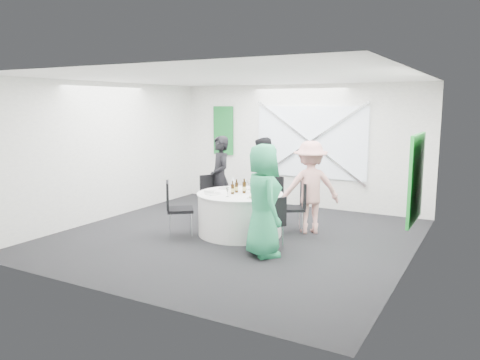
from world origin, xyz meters
The scene contains 45 objects.
floor centered at (0.00, 0.00, 0.00)m, with size 6.00×6.00×0.00m, color black.
ceiling centered at (0.00, 0.00, 2.80)m, with size 6.00×6.00×0.00m, color white.
wall_back centered at (0.00, 3.00, 1.40)m, with size 6.00×6.00×0.00m, color white.
wall_front centered at (0.00, -3.00, 1.40)m, with size 6.00×6.00×0.00m, color white.
wall_left centered at (-3.00, 0.00, 1.40)m, with size 6.00×6.00×0.00m, color white.
wall_right centered at (3.00, 0.00, 1.40)m, with size 6.00×6.00×0.00m, color white.
window_panel centered at (0.30, 2.96, 1.50)m, with size 2.60×0.03×1.60m, color silver.
window_brace_a centered at (0.30, 2.92, 1.50)m, with size 0.05×0.05×3.16m, color silver.
window_brace_b centered at (0.30, 2.92, 1.50)m, with size 0.05×0.05×3.16m, color silver.
green_banner centered at (-2.00, 2.95, 1.70)m, with size 0.55×0.04×1.20m, color #146726.
green_sign centered at (2.94, 0.60, 1.20)m, with size 0.05×1.20×1.40m, color #188829.
banquet_table centered at (0.00, 0.20, 0.38)m, with size 1.56×1.56×0.76m.
chair_back centered at (0.14, 1.25, 0.55)m, with size 0.47×0.48×0.93m.
chair_back_left centered at (-0.98, 0.78, 0.55)m, with size 0.58×0.58×0.93m.
chair_back_right centered at (0.88, 0.76, 0.55)m, with size 0.59×0.59×0.94m.
chair_front_right centered at (0.93, -0.41, 0.52)m, with size 0.56×0.56×0.89m.
chair_front_left centered at (-0.93, -0.52, 0.59)m, with size 0.64×0.64×1.00m.
person_man_back_left centered at (-0.88, 0.96, 0.86)m, with size 0.63×0.41×1.72m, color black.
person_man_back centered at (-0.12, 1.34, 0.85)m, with size 0.82×0.45×1.69m, color black.
person_woman_pink centered at (1.07, 0.91, 0.85)m, with size 1.10×0.51×1.70m, color pink.
person_woman_green centered at (0.91, -0.69, 0.88)m, with size 0.86×0.56×1.76m, color #28925E.
plate_back centered at (-0.04, 0.72, 0.77)m, with size 0.26×0.26×0.01m.
plate_back_left centered at (-0.44, 0.47, 0.77)m, with size 0.29×0.29×0.01m.
plate_back_right centered at (0.50, 0.47, 0.78)m, with size 0.28×0.28×0.04m.
plate_front_right centered at (0.44, -0.11, 0.78)m, with size 0.25×0.25×0.04m.
plate_front_left centered at (-0.38, -0.11, 0.77)m, with size 0.30×0.30×0.01m.
napkin centered at (-0.46, -0.10, 0.80)m, with size 0.19×0.12×0.05m, color silver.
beer_bottle_a centered at (-0.08, 0.22, 0.85)m, with size 0.06×0.06×0.25m.
beer_bottle_b centered at (0.04, 0.30, 0.85)m, with size 0.06×0.06×0.25m.
beer_bottle_c centered at (0.07, 0.23, 0.86)m, with size 0.06×0.06×0.27m.
beer_bottle_d centered at (-0.07, 0.05, 0.85)m, with size 0.06×0.06×0.24m.
green_water_bottle centered at (0.19, 0.32, 0.89)m, with size 0.08×0.08×0.32m.
clear_water_bottle centered at (-0.14, 0.20, 0.87)m, with size 0.08×0.08×0.28m.
wine_glass_a centered at (-0.02, -0.20, 0.88)m, with size 0.07×0.07×0.17m.
wine_glass_b centered at (-0.26, 0.49, 0.88)m, with size 0.07×0.07×0.17m.
wine_glass_c centered at (0.00, 0.55, 0.88)m, with size 0.07×0.07×0.17m.
wine_glass_d centered at (0.36, 0.02, 0.88)m, with size 0.07×0.07×0.17m.
wine_glass_e centered at (0.38, 0.26, 0.88)m, with size 0.07×0.07×0.17m.
wine_glass_f centered at (-0.09, 0.57, 0.88)m, with size 0.07×0.07×0.17m.
fork_a centered at (-0.51, -0.07, 0.76)m, with size 0.01×0.15×0.01m, color silver.
knife_a centered at (-0.34, -0.27, 0.76)m, with size 0.01×0.15×0.01m, color silver.
fork_b centered at (0.22, 0.73, 0.76)m, with size 0.01×0.15×0.01m, color silver.
knife_b centered at (-0.22, 0.73, 0.76)m, with size 0.01×0.15×0.01m, color silver.
fork_c centered at (0.57, 0.28, 0.76)m, with size 0.01×0.15×0.01m, color silver.
knife_c centered at (0.35, 0.66, 0.76)m, with size 0.01×0.15×0.01m, color silver.
Camera 1 is at (4.03, -7.07, 2.35)m, focal length 35.00 mm.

